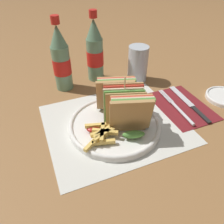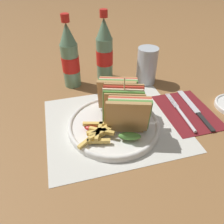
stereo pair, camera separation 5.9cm
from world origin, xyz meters
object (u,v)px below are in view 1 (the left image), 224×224
Objects in this scene: glass_near at (138,66)px; club_sandwich at (123,104)px; fork at (179,109)px; plate_main at (115,125)px; coke_bottle_near at (61,60)px; knife at (189,103)px; coke_bottle_far at (95,52)px.

club_sandwich is at bearing -126.25° from glass_near.
glass_near is (-0.03, 0.22, 0.05)m from fork.
fork is at bearing -1.76° from plate_main.
club_sandwich is 0.28m from coke_bottle_near.
plate_main reaches higher than knife.
knife is 0.43m from coke_bottle_near.
coke_bottle_near reaches higher than plate_main.
club_sandwich is 0.24m from knife.
coke_bottle_near is 0.12m from coke_bottle_far.
coke_bottle_far reaches higher than glass_near.
plate_main is 0.30m from coke_bottle_far.
fork is 0.05m from knife.
fork is at bearing -60.73° from coke_bottle_far.
fork is at bearing -3.82° from club_sandwich.
coke_bottle_far is at bearing 131.36° from knife.
plate_main is at bearing -98.81° from coke_bottle_far.
club_sandwich is at bearing 179.59° from fork.
glass_near is (0.26, -0.05, -0.05)m from coke_bottle_near.
coke_bottle_near is at bearing 146.50° from knife.
coke_bottle_far is (-0.21, 0.27, 0.10)m from knife.
fork reaches higher than knife.
club_sandwich is at bearing -67.63° from coke_bottle_near.
glass_near reaches higher than knife.
plate_main is at bearing -130.00° from glass_near.
coke_bottle_near is (-0.11, 0.26, 0.04)m from club_sandwich.
club_sandwich is 0.98× the size of knife.
club_sandwich is at bearing -175.69° from knife.
coke_bottle_near is 1.88× the size of glass_near.
club_sandwich is 0.19m from fork.
club_sandwich is (0.03, 0.01, 0.06)m from plate_main.
knife is 0.22m from glass_near.
coke_bottle_near is (-0.28, 0.27, 0.09)m from fork.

